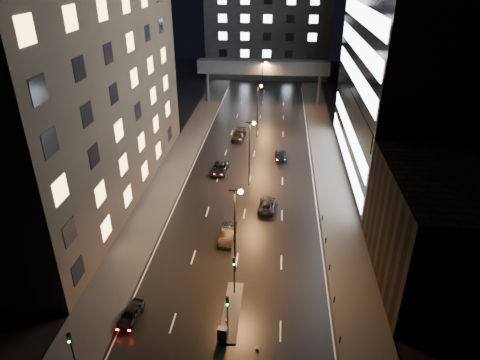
{
  "coord_description": "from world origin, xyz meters",
  "views": [
    {
      "loc": [
        4.01,
        -28.58,
        30.06
      ],
      "look_at": [
        -0.78,
        21.95,
        4.0
      ],
      "focal_mm": 32.0,
      "sensor_mm": 36.0,
      "label": 1
    }
  ],
  "objects_px": {
    "car_toward_a": "(267,205)",
    "car_away_c": "(220,169)",
    "car_away_b": "(228,234)",
    "utility_cabinet": "(222,334)",
    "car_away_a": "(131,314)",
    "car_away_d": "(239,135)",
    "car_toward_b": "(281,155)"
  },
  "relations": [
    {
      "from": "car_away_c",
      "to": "car_toward_a",
      "type": "bearing_deg",
      "value": -48.45
    },
    {
      "from": "utility_cabinet",
      "to": "car_away_a",
      "type": "bearing_deg",
      "value": 175.99
    },
    {
      "from": "car_toward_a",
      "to": "car_toward_b",
      "type": "height_order",
      "value": "car_toward_b"
    },
    {
      "from": "car_toward_a",
      "to": "car_away_c",
      "type": "bearing_deg",
      "value": -48.84
    },
    {
      "from": "car_away_d",
      "to": "utility_cabinet",
      "type": "xyz_separation_m",
      "value": [
        3.2,
        -48.12,
        0.04
      ]
    },
    {
      "from": "car_away_a",
      "to": "car_away_c",
      "type": "bearing_deg",
      "value": 89.94
    },
    {
      "from": "car_away_b",
      "to": "utility_cabinet",
      "type": "bearing_deg",
      "value": -82.22
    },
    {
      "from": "car_away_b",
      "to": "car_away_d",
      "type": "relative_size",
      "value": 0.88
    },
    {
      "from": "car_away_c",
      "to": "car_away_d",
      "type": "height_order",
      "value": "car_away_d"
    },
    {
      "from": "car_away_a",
      "to": "car_toward_a",
      "type": "bearing_deg",
      "value": 67.79
    },
    {
      "from": "car_away_c",
      "to": "car_toward_a",
      "type": "height_order",
      "value": "car_away_c"
    },
    {
      "from": "car_toward_b",
      "to": "utility_cabinet",
      "type": "height_order",
      "value": "utility_cabinet"
    },
    {
      "from": "car_away_d",
      "to": "car_away_c",
      "type": "bearing_deg",
      "value": -92.62
    },
    {
      "from": "car_toward_a",
      "to": "car_toward_b",
      "type": "relative_size",
      "value": 1.03
    },
    {
      "from": "car_away_a",
      "to": "utility_cabinet",
      "type": "bearing_deg",
      "value": -4.29
    },
    {
      "from": "car_away_b",
      "to": "car_away_c",
      "type": "height_order",
      "value": "car_away_b"
    },
    {
      "from": "car_away_b",
      "to": "utility_cabinet",
      "type": "relative_size",
      "value": 3.53
    },
    {
      "from": "car_away_d",
      "to": "car_toward_b",
      "type": "bearing_deg",
      "value": -41.62
    },
    {
      "from": "car_away_b",
      "to": "car_toward_b",
      "type": "relative_size",
      "value": 1.03
    },
    {
      "from": "utility_cabinet",
      "to": "car_toward_a",
      "type": "bearing_deg",
      "value": 89.87
    },
    {
      "from": "car_away_c",
      "to": "utility_cabinet",
      "type": "distance_m",
      "value": 33.92
    },
    {
      "from": "car_away_a",
      "to": "car_away_c",
      "type": "xyz_separation_m",
      "value": [
        4.02,
        31.76,
        0.07
      ]
    },
    {
      "from": "car_toward_a",
      "to": "utility_cabinet",
      "type": "height_order",
      "value": "utility_cabinet"
    },
    {
      "from": "car_away_c",
      "to": "car_toward_a",
      "type": "distance_m",
      "value": 13.17
    },
    {
      "from": "car_away_d",
      "to": "utility_cabinet",
      "type": "bearing_deg",
      "value": -82.22
    },
    {
      "from": "car_toward_a",
      "to": "utility_cabinet",
      "type": "xyz_separation_m",
      "value": [
        -3.06,
        -23.06,
        0.16
      ]
    },
    {
      "from": "car_away_a",
      "to": "utility_cabinet",
      "type": "distance_m",
      "value": 9.08
    },
    {
      "from": "car_away_a",
      "to": "car_away_b",
      "type": "height_order",
      "value": "car_away_b"
    },
    {
      "from": "car_toward_b",
      "to": "car_away_c",
      "type": "bearing_deg",
      "value": 29.85
    },
    {
      "from": "car_away_b",
      "to": "utility_cabinet",
      "type": "xyz_separation_m",
      "value": [
        1.4,
        -15.46,
        0.04
      ]
    },
    {
      "from": "car_toward_a",
      "to": "utility_cabinet",
      "type": "bearing_deg",
      "value": 86.53
    },
    {
      "from": "car_toward_a",
      "to": "car_toward_b",
      "type": "bearing_deg",
      "value": -91.58
    }
  ]
}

